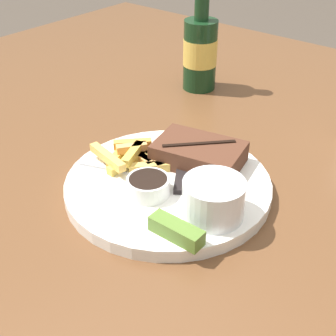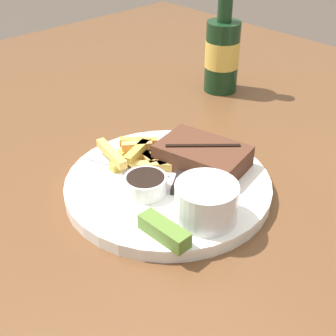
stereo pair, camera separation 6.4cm
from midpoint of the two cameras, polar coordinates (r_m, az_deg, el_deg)
name	(u,v)px [view 2 (the right image)]	position (r m, az deg, el deg)	size (l,w,h in m)	color
dining_table	(168,224)	(0.70, 2.64, -6.88)	(1.56, 1.45, 0.77)	brown
dinner_plate	(168,185)	(0.65, 2.79, -2.21)	(0.29, 0.29, 0.02)	white
steak_portion	(202,155)	(0.68, 6.92, 1.44)	(0.14, 0.11, 0.03)	#512D1E
fries_pile	(138,154)	(0.69, -1.09, 1.64)	(0.13, 0.09, 0.02)	#ECB356
coleslaw_cup	(206,200)	(0.57, 7.89, -3.99)	(0.08, 0.08, 0.05)	white
dipping_sauce_cup	(146,184)	(0.62, 0.20, -2.05)	(0.06, 0.06, 0.02)	silver
pickle_spear	(164,231)	(0.55, 2.88, -7.79)	(0.07, 0.02, 0.02)	#567A2D
fork_utensil	(121,166)	(0.68, -3.03, 0.15)	(0.13, 0.06, 0.00)	#B7B7BC
knife_utensil	(185,168)	(0.67, 4.83, -0.03)	(0.11, 0.15, 0.01)	#B7B7BC
beer_bottle	(222,52)	(0.94, 8.62, 13.77)	(0.07, 0.07, 0.22)	#143319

